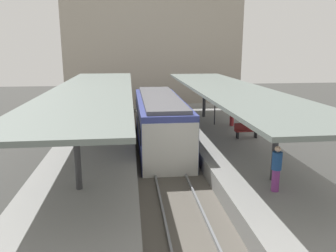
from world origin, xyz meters
The scene contains 14 objects.
ground_plane centered at (0.00, 0.00, 0.00)m, with size 80.00×80.00×0.00m, color #383835.
platform_left centered at (-3.80, 0.00, 0.50)m, with size 4.40×28.00×1.00m, color gray.
platform_right centered at (3.80, 0.00, 0.50)m, with size 4.40×28.00×1.00m, color gray.
track_ballast centered at (0.00, 0.00, 0.10)m, with size 3.20×28.00×0.20m, color #59544C.
rail_near_side centered at (-0.72, 0.00, 0.27)m, with size 0.08×28.00×0.14m, color slate.
rail_far_side centered at (0.72, 0.00, 0.27)m, with size 0.08×28.00×0.14m, color slate.
commuter_train centered at (0.00, 3.11, 1.73)m, with size 2.78×10.59×3.10m.
canopy_left centered at (-3.80, 1.40, 3.94)m, with size 4.18×21.00×3.06m.
canopy_right centered at (3.80, 1.40, 3.85)m, with size 4.18×21.00×2.96m.
platform_bench centered at (4.93, 1.43, 1.46)m, with size 1.40×0.41×0.86m.
platform_sign centered at (3.94, 5.02, 2.62)m, with size 0.90×0.08×2.21m.
passenger_near_bench centered at (3.41, -5.94, 1.90)m, with size 0.36×0.36×1.73m.
passenger_mid_platform centered at (5.02, 4.55, 1.90)m, with size 0.36×0.36×1.72m.
station_building_backdrop centered at (0.78, 20.00, 5.50)m, with size 18.00×6.00×11.00m, color #A89E8E.
Camera 1 is at (-1.84, -16.83, 6.16)m, focal length 35.56 mm.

